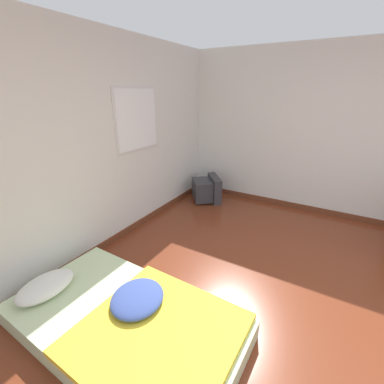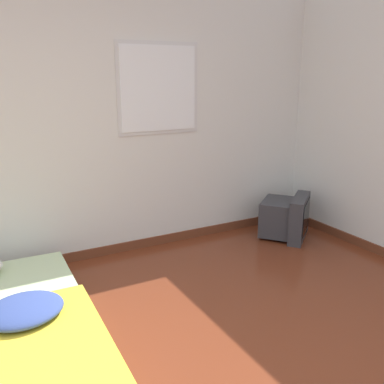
{
  "view_description": "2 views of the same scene",
  "coord_description": "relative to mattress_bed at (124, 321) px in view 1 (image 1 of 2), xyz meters",
  "views": [
    {
      "loc": [
        -1.81,
        0.13,
        1.93
      ],
      "look_at": [
        0.68,
        1.6,
        0.78
      ],
      "focal_mm": 24.0,
      "sensor_mm": 36.0,
      "label": 1
    },
    {
      "loc": [
        -0.79,
        -1.18,
        1.69
      ],
      "look_at": [
        0.77,
        1.69,
        0.79
      ],
      "focal_mm": 40.0,
      "sensor_mm": 36.0,
      "label": 2
    }
  ],
  "objects": [
    {
      "name": "ground_plane",
      "position": [
        0.72,
        -1.44,
        -0.12
      ],
      "size": [
        20.0,
        20.0,
        0.0
      ],
      "primitive_type": "plane",
      "color": "maroon"
    },
    {
      "name": "wall_back",
      "position": [
        0.72,
        1.18,
        1.17
      ],
      "size": [
        7.7,
        0.08,
        2.6
      ],
      "color": "silver",
      "rests_on": "ground_plane"
    },
    {
      "name": "wall_right",
      "position": [
        3.39,
        -1.44,
        1.16
      ],
      "size": [
        0.08,
        7.59,
        2.6
      ],
      "color": "silver",
      "rests_on": "ground_plane"
    },
    {
      "name": "mattress_bed",
      "position": [
        0.0,
        0.0,
        0.0
      ],
      "size": [
        1.15,
        2.04,
        0.33
      ],
      "color": "beige",
      "rests_on": "ground_plane"
    },
    {
      "name": "crt_tv",
      "position": [
        2.89,
        0.7,
        0.09
      ],
      "size": [
        0.69,
        0.68,
        0.46
      ],
      "color": "#333338",
      "rests_on": "ground_plane"
    }
  ]
}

